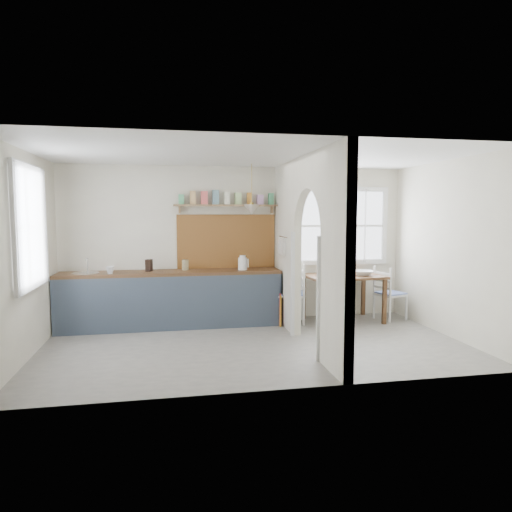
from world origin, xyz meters
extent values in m
cube|color=gray|center=(0.00, 0.00, 0.00)|extent=(5.80, 3.20, 0.01)
cube|color=silver|center=(0.00, 0.00, 2.60)|extent=(5.80, 3.20, 0.01)
cube|color=silver|center=(0.00, 1.60, 1.30)|extent=(5.80, 0.01, 2.60)
cube|color=silver|center=(0.00, -1.60, 1.30)|extent=(5.80, 0.01, 2.60)
cube|color=silver|center=(-2.90, 0.00, 1.30)|extent=(0.01, 3.20, 2.60)
cube|color=silver|center=(2.90, 0.00, 1.30)|extent=(0.01, 3.20, 2.60)
cube|color=silver|center=(0.70, -1.20, 1.30)|extent=(0.12, 0.80, 2.60)
cube|color=silver|center=(0.70, 1.00, 1.30)|extent=(0.12, 1.20, 2.60)
cube|color=silver|center=(0.70, -0.20, 2.08)|extent=(0.12, 1.20, 1.05)
cube|color=brown|center=(-1.13, 1.30, 0.88)|extent=(3.50, 0.60, 0.05)
cube|color=#353D48|center=(-1.13, 1.01, 0.42)|extent=(3.50, 0.03, 0.85)
cube|color=black|center=(-1.13, 1.35, 0.42)|extent=(3.46, 0.45, 0.85)
cylinder|color=silver|center=(-2.43, 1.30, 0.89)|extent=(0.40, 0.40, 0.02)
cube|color=#9D5B27|center=(-0.20, 1.58, 1.35)|extent=(1.65, 0.03, 0.90)
cube|color=olive|center=(-0.20, 1.49, 1.95)|extent=(1.75, 0.20, 0.03)
cube|color=#3F9D64|center=(-0.95, 1.49, 2.06)|extent=(0.09, 0.09, 0.18)
cube|color=tan|center=(-0.76, 1.49, 2.06)|extent=(0.09, 0.09, 0.18)
cube|color=#C84443|center=(-0.58, 1.49, 2.06)|extent=(0.09, 0.09, 0.18)
cube|color=slate|center=(-0.39, 1.49, 2.06)|extent=(0.09, 0.09, 0.18)
cube|color=beige|center=(-0.20, 1.49, 2.06)|extent=(0.09, 0.09, 0.18)
cube|color=#8BAC65|center=(-0.02, 1.49, 2.06)|extent=(0.09, 0.09, 0.18)
cube|color=#AC6615|center=(0.17, 1.49, 2.06)|extent=(0.09, 0.09, 0.18)
cube|color=#9D72A0|center=(0.35, 1.49, 2.06)|extent=(0.09, 0.09, 0.18)
cube|color=#3F9D64|center=(0.54, 1.49, 2.06)|extent=(0.09, 0.09, 0.18)
cone|color=silver|center=(0.15, 1.15, 1.88)|extent=(0.26, 0.26, 0.16)
cylinder|color=silver|center=(0.61, 0.90, 1.45)|extent=(0.02, 0.50, 0.02)
imported|color=silver|center=(-2.05, 1.14, 0.95)|extent=(0.14, 0.14, 0.11)
imported|color=white|center=(-2.07, 1.37, 0.94)|extent=(0.14, 0.14, 0.09)
cube|color=black|center=(-1.48, 1.35, 1.00)|extent=(0.12, 0.14, 0.19)
cylinder|color=#998A5F|center=(-0.90, 1.39, 0.98)|extent=(0.11, 0.11, 0.17)
cube|color=#AA143C|center=(0.58, 0.97, 0.28)|extent=(0.02, 0.03, 0.53)
cube|color=#C68120|center=(0.58, 0.94, 0.25)|extent=(0.02, 0.03, 0.54)
imported|color=silver|center=(2.02, 1.03, 0.83)|extent=(0.42, 0.42, 0.08)
imported|color=slate|center=(1.56, 1.01, 0.83)|extent=(0.10, 0.10, 0.09)
cylinder|color=black|center=(1.36, 1.13, 0.79)|extent=(0.22, 0.22, 0.01)
imported|color=#59306C|center=(1.80, 1.29, 0.89)|extent=(0.26, 0.26, 0.21)
camera|label=1|loc=(-1.15, -6.04, 1.82)|focal=32.00mm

